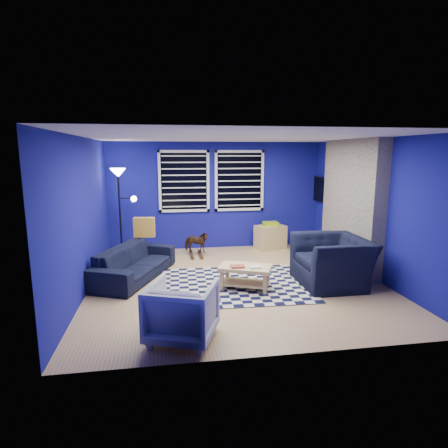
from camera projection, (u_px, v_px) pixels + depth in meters
name	position (u px, v px, depth m)	size (l,w,h in m)	color
floor	(236.00, 281.00, 6.63)	(5.00, 5.00, 0.00)	tan
ceiling	(237.00, 137.00, 6.16)	(5.00, 5.00, 0.00)	white
wall_back	(216.00, 196.00, 8.82)	(5.00, 5.00, 0.00)	navy
wall_left	(84.00, 216.00, 6.01)	(5.00, 5.00, 0.00)	navy
wall_right	(371.00, 209.00, 6.78)	(5.00, 5.00, 0.00)	navy
fireplace	(351.00, 208.00, 7.26)	(0.65, 2.00, 2.50)	gray
window_left	(184.00, 181.00, 8.60)	(1.17, 0.06, 1.42)	black
window_right	(239.00, 181.00, 8.80)	(1.17, 0.06, 1.42)	black
tv	(323.00, 190.00, 8.69)	(0.07, 1.00, 0.58)	black
rug	(234.00, 284.00, 6.45)	(2.50, 2.00, 0.02)	black
sofa	(135.00, 262.00, 6.77)	(0.78, 2.00, 0.58)	black
armchair_big	(332.00, 261.00, 6.43)	(1.10, 1.26, 0.82)	black
armchair_bent	(182.00, 311.00, 4.51)	(0.77, 0.79, 0.72)	gray
rocking_horse	(196.00, 242.00, 8.21)	(0.57, 0.26, 0.48)	#412815
coffee_table	(245.00, 273.00, 6.20)	(0.96, 0.78, 0.42)	tan
cabinet	(270.00, 237.00, 8.89)	(0.77, 0.63, 0.65)	tan
floor_lamp	(120.00, 185.00, 7.83)	(0.53, 0.32, 1.93)	black
throw_pillow	(144.00, 227.00, 7.47)	(0.42, 0.12, 0.39)	gold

